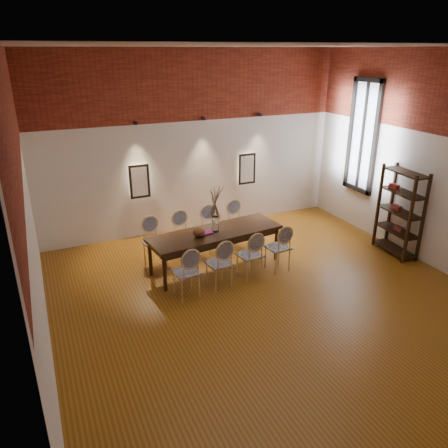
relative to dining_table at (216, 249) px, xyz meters
name	(u,v)px	position (x,y,z in m)	size (l,w,h in m)	color
floor	(268,298)	(0.38, -1.41, -0.39)	(7.00, 7.00, 0.02)	#975D19
ceiling	(279,45)	(0.38, -1.41, 3.63)	(7.00, 7.00, 0.02)	silver
wall_back	(193,143)	(0.38, 2.14, 1.62)	(7.00, 0.10, 4.00)	silver
wall_left	(24,220)	(-3.17, -1.41, 1.62)	(0.10, 7.00, 4.00)	silver
wall_right	(439,163)	(3.93, -1.41, 1.62)	(0.10, 7.00, 4.00)	silver
brick_band_back	(193,85)	(0.38, 2.07, 2.88)	(7.00, 0.02, 1.50)	maroon
brick_band_left	(12,117)	(-3.10, -1.41, 2.88)	(0.02, 7.00, 1.50)	maroon
niche_left	(139,181)	(-0.92, 2.04, 0.93)	(0.36, 0.06, 0.66)	#FFEAC6
niche_right	(246,169)	(1.68, 2.04, 0.93)	(0.36, 0.06, 0.66)	#FFEAC6
spot_fixture_left	(135,123)	(-0.92, 2.01, 2.17)	(0.08, 0.08, 0.10)	black
spot_fixture_mid	(203,118)	(0.58, 2.01, 2.17)	(0.08, 0.08, 0.10)	black
spot_fixture_right	(260,115)	(1.98, 2.01, 2.17)	(0.08, 0.08, 0.10)	black
window_glass	(363,136)	(3.84, 0.59, 1.77)	(0.02, 0.78, 2.38)	silver
window_frame	(363,137)	(3.82, 0.59, 1.77)	(0.08, 0.90, 2.50)	black
window_mullion	(363,137)	(3.82, 0.59, 1.77)	(0.06, 0.06, 2.40)	black
dining_table	(216,249)	(0.00, 0.00, 0.00)	(2.57, 0.83, 0.75)	#382010
chair_near_a	(186,272)	(-0.88, -0.80, 0.09)	(0.44, 0.44, 0.94)	#E8C67F
chair_near_b	(219,263)	(-0.24, -0.73, 0.09)	(0.44, 0.44, 0.94)	#E8C67F
chair_near_c	(250,255)	(0.40, -0.65, 0.09)	(0.44, 0.44, 0.94)	#E8C67F
chair_near_d	(278,247)	(1.04, -0.58, 0.09)	(0.44, 0.44, 0.94)	#E8C67F
chair_far_a	(155,243)	(-1.04, 0.58, 0.09)	(0.44, 0.44, 0.94)	#E8C67F
chair_far_b	(185,236)	(-0.40, 0.65, 0.09)	(0.44, 0.44, 0.94)	#E8C67F
chair_far_c	(212,230)	(0.24, 0.73, 0.09)	(0.44, 0.44, 0.94)	#E8C67F
chair_far_d	(239,224)	(0.88, 0.80, 0.09)	(0.44, 0.44, 0.94)	#E8C67F
vase	(215,224)	(0.00, 0.00, 0.53)	(0.14, 0.14, 0.30)	silver
dried_branches	(215,201)	(0.00, 0.00, 0.98)	(0.50, 0.50, 0.70)	#473A2D
bowl	(199,232)	(-0.37, -0.09, 0.46)	(0.24, 0.24, 0.18)	brown
book	(206,233)	(-0.20, -0.03, 0.39)	(0.26, 0.18, 0.03)	#8F206E
shelving_rack	(400,212)	(3.66, -0.92, 0.53)	(0.38, 1.00, 1.80)	black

